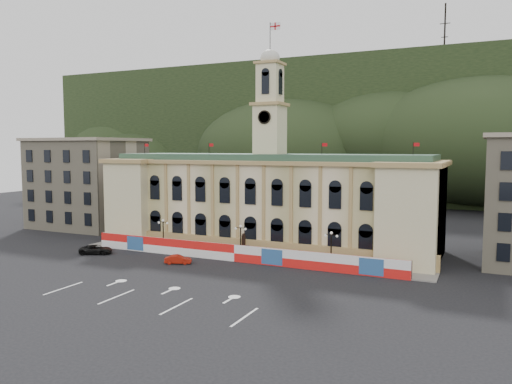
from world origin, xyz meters
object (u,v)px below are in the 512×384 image
at_px(red_sedan, 178,259).
at_px(statue, 244,250).
at_px(lamp_center, 241,239).
at_px(black_suv, 96,250).

bearing_deg(red_sedan, statue, -64.78).
bearing_deg(lamp_center, red_sedan, -134.94).
xyz_separation_m(red_sedan, black_suv, (-15.42, 0.16, 0.08)).
distance_m(statue, red_sedan, 10.23).
distance_m(lamp_center, red_sedan, 9.80).
height_order(statue, lamp_center, lamp_center).
height_order(lamp_center, red_sedan, lamp_center).
bearing_deg(lamp_center, statue, 90.00).
bearing_deg(black_suv, red_sedan, -115.26).
distance_m(lamp_center, black_suv, 23.19).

